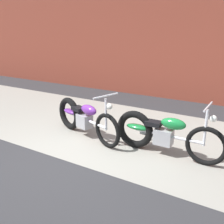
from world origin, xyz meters
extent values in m
plane|color=#2D2D30|center=(0.00, 0.00, 0.00)|extent=(80.00, 80.00, 0.00)
cube|color=gray|center=(0.00, 1.75, 0.00)|extent=(36.00, 3.50, 0.01)
cube|color=brown|center=(0.00, 5.20, 2.53)|extent=(36.00, 0.50, 5.07)
torus|color=black|center=(0.40, 0.83, 0.34)|extent=(0.67, 0.27, 0.68)
torus|color=black|center=(-0.84, 1.21, 0.36)|extent=(0.74, 0.34, 0.73)
cylinder|color=silver|center=(-0.22, 1.02, 0.38)|extent=(1.20, 0.41, 0.06)
cube|color=#99999E|center=(-0.30, 1.04, 0.34)|extent=(0.37, 0.30, 0.28)
ellipsoid|color=#6B2D93|center=(-0.14, 1.00, 0.62)|extent=(0.48, 0.31, 0.20)
ellipsoid|color=#6B2D93|center=(-0.79, 1.19, 0.42)|extent=(0.47, 0.30, 0.10)
cube|color=black|center=(-0.49, 1.10, 0.56)|extent=(0.33, 0.27, 0.08)
cylinder|color=silver|center=(0.36, 0.84, 0.65)|extent=(0.05, 0.05, 0.62)
cylinder|color=silver|center=(0.36, 0.84, 1.01)|extent=(0.20, 0.56, 0.03)
sphere|color=white|center=(0.46, 0.82, 0.83)|extent=(0.11, 0.11, 0.11)
cylinder|color=silver|center=(-0.48, 1.26, 0.26)|extent=(0.54, 0.22, 0.06)
torus|color=black|center=(2.14, 1.09, 0.34)|extent=(0.68, 0.09, 0.68)
torus|color=black|center=(0.84, 1.10, 0.36)|extent=(0.73, 0.14, 0.73)
cylinder|color=silver|center=(1.49, 1.10, 0.38)|extent=(1.24, 0.07, 0.06)
cube|color=#99999E|center=(1.41, 1.10, 0.34)|extent=(0.32, 0.22, 0.28)
ellipsoid|color=#197A38|center=(1.57, 1.09, 0.62)|extent=(0.44, 0.19, 0.20)
ellipsoid|color=#197A38|center=(0.89, 1.10, 0.42)|extent=(0.44, 0.18, 0.10)
cube|color=black|center=(1.21, 1.10, 0.56)|extent=(0.28, 0.20, 0.08)
cylinder|color=silver|center=(2.10, 1.09, 0.65)|extent=(0.04, 0.04, 0.62)
cylinder|color=silver|center=(2.10, 1.09, 1.01)|extent=(0.04, 0.58, 0.03)
sphere|color=white|center=(2.20, 1.09, 0.83)|extent=(0.11, 0.11, 0.11)
cylinder|color=silver|center=(1.18, 1.25, 0.26)|extent=(0.55, 0.06, 0.06)
camera|label=1|loc=(2.77, -2.95, 2.15)|focal=40.78mm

